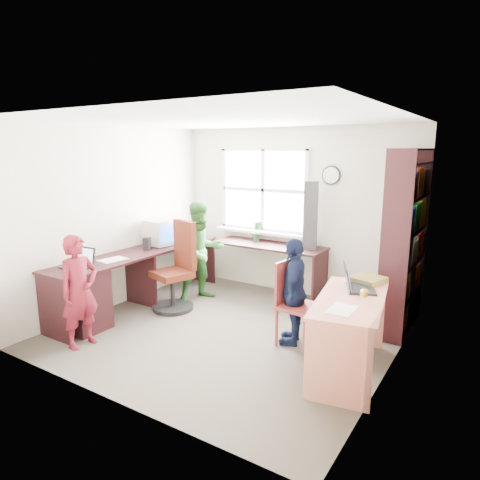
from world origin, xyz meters
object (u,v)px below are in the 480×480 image
Objects in this scene: wooden_chair at (294,300)px; person_green at (202,251)px; bookshelf at (404,246)px; laptop_right at (355,284)px; swivel_chair at (177,272)px; person_red at (80,291)px; l_desk at (129,282)px; laptop_left at (80,262)px; crt_monitor at (159,233)px; cd_tower at (311,215)px; person_navy at (294,291)px; right_desk at (350,319)px; potted_plant at (257,231)px.

person_green reaches higher than wooden_chair.
bookshelf is 1.11m from laptop_right.
person_red is at bearing -79.07° from swivel_chair.
bookshelf is 2.27× the size of wooden_chair.
laptop_left is (-0.22, -0.54, 0.35)m from l_desk.
wooden_chair is 2.27× the size of crt_monitor.
wooden_chair is (1.76, -0.15, -0.00)m from swivel_chair.
laptop_left is 3.00m from cd_tower.
laptop_right is at bearing 70.21° from person_navy.
crt_monitor is (-0.23, 0.81, 0.48)m from l_desk.
crt_monitor is (-3.18, -0.66, -0.07)m from bookshelf.
l_desk is at bearing 172.67° from right_desk.
laptop_left is 0.77× the size of laptop_right.
swivel_chair is 0.73m from crt_monitor.
laptop_right is 0.32× the size of person_green.
cd_tower is 1.58m from person_green.
potted_plant is at bearing -10.96° from person_red.
person_green is (-0.46, -0.76, -0.21)m from potted_plant.
wooden_chair is 2.50m from laptop_left.
laptop_right is at bearing -35.82° from potted_plant.
cd_tower is at bearing 114.34° from right_desk.
person_navy is (2.29, -0.38, -0.35)m from crt_monitor.
cd_tower is at bearing 179.41° from person_navy.
laptop_left reaches higher than right_desk.
laptop_right is (2.73, 0.40, 0.34)m from l_desk.
wooden_chair is (-0.71, 0.28, -0.03)m from right_desk.
laptop_right reaches higher than right_desk.
person_red reaches higher than right_desk.
l_desk is 2.17× the size of right_desk.
crt_monitor is 2.99m from laptop_right.
right_desk is at bearing -74.93° from cd_tower.
swivel_chair is at bearing -112.93° from potted_plant.
swivel_chair is at bearing -178.89° from wooden_chair.
laptop_left reaches higher than wooden_chair.
wooden_chair is 2.07× the size of laptop_right.
person_green is (-2.36, 0.62, -0.10)m from laptop_right.
person_navy reaches higher than right_desk.
right_desk is 1.16× the size of swivel_chair.
bookshelf reaches higher than right_desk.
person_green is at bearing -169.53° from cd_tower.
person_navy is (2.06, 0.43, 0.13)m from l_desk.
person_red is at bearing 92.37° from laptop_right.
potted_plant is (1.04, 2.32, 0.10)m from laptop_left.
right_desk is 0.38m from laptop_right.
person_navy is at bearing 120.09° from wooden_chair.
potted_plant is (-1.25, 1.37, 0.40)m from wooden_chair.
person_green is at bearing -170.11° from bookshelf.
person_red is at bearing -69.50° from crt_monitor.
person_green reaches higher than person_red.
cd_tower is 3.07m from person_red.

